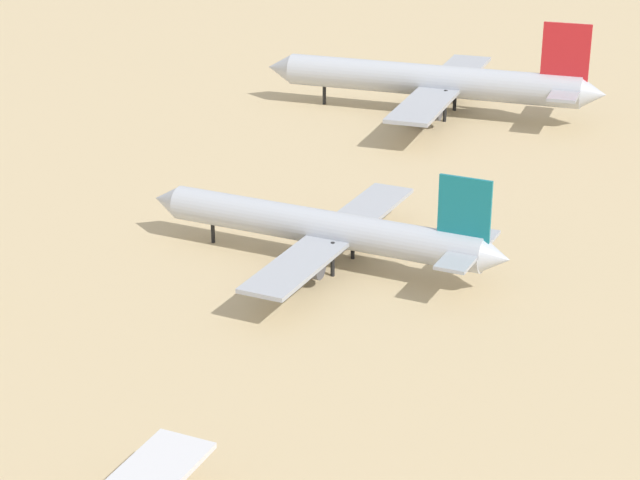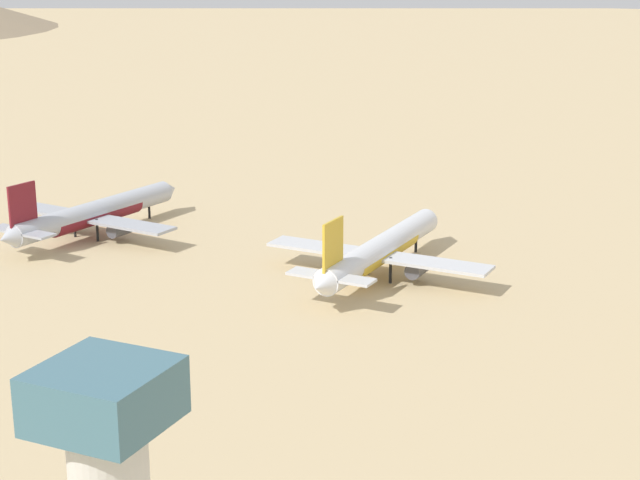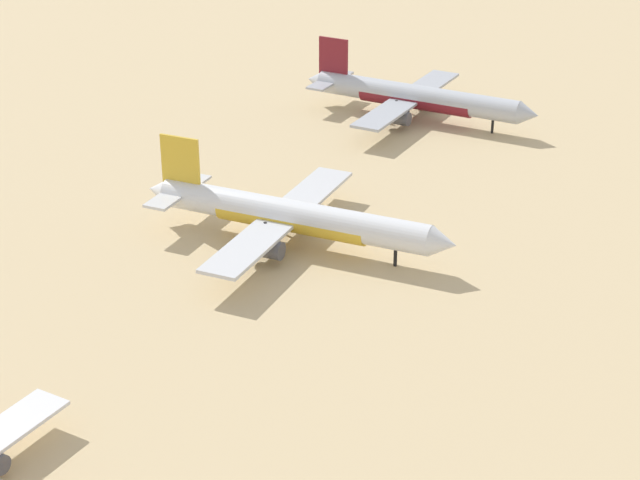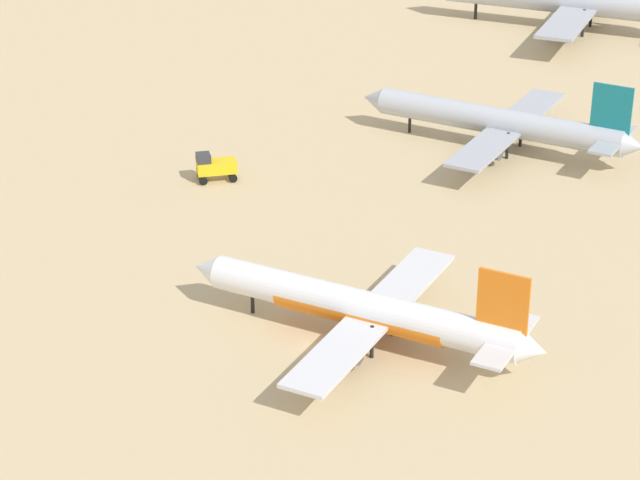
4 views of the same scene
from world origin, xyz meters
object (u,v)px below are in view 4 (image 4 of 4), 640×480
parked_jet_0 (574,1)px  parked_jet_2 (364,309)px  parked_jet_1 (502,123)px  service_truck (215,166)px

parked_jet_0 → parked_jet_2: bearing=88.4°
parked_jet_1 → service_truck: size_ratio=7.29×
parked_jet_2 → parked_jet_1: bearing=-92.7°
parked_jet_0 → parked_jet_2: parked_jet_0 is taller
parked_jet_0 → parked_jet_1: parked_jet_0 is taller
parked_jet_0 → parked_jet_1: bearing=89.3°
parked_jet_2 → service_truck: (30.82, -33.56, -1.71)m
parked_jet_2 → service_truck: size_ratio=6.94×
parked_jet_1 → service_truck: bearing=34.3°
parked_jet_0 → service_truck: bearing=68.0°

